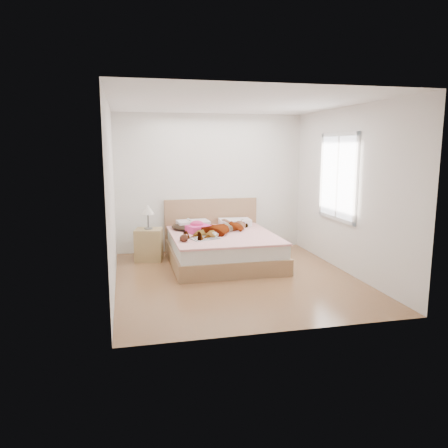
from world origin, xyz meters
name	(u,v)px	position (x,y,z in m)	size (l,w,h in m)	color
ground	(236,278)	(0.00, 0.00, 0.00)	(4.00, 4.00, 0.00)	#56351B
woman	(221,226)	(0.00, 1.08, 0.62)	(0.60, 1.59, 0.22)	silver
hair	(185,227)	(-0.57, 1.53, 0.55)	(0.49, 0.60, 0.09)	black
phone	(189,220)	(-0.50, 1.48, 0.69)	(0.05, 0.10, 0.01)	silver
room_shell	(338,177)	(1.77, 0.30, 1.50)	(4.00, 4.00, 4.00)	white
bed	(222,246)	(0.00, 1.04, 0.28)	(1.80, 2.08, 1.00)	#88603E
towel	(198,228)	(-0.38, 1.17, 0.59)	(0.47, 0.42, 0.21)	#EB3F94
magazine	(205,238)	(-0.37, 0.61, 0.52)	(0.52, 0.42, 0.03)	silver
coffee_mug	(214,235)	(-0.20, 0.68, 0.56)	(0.12, 0.09, 0.09)	white
plush_toy	(184,238)	(-0.73, 0.49, 0.57)	(0.17, 0.22, 0.11)	#33180E
nightstand	(149,242)	(-1.23, 1.41, 0.33)	(0.53, 0.50, 0.99)	olive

